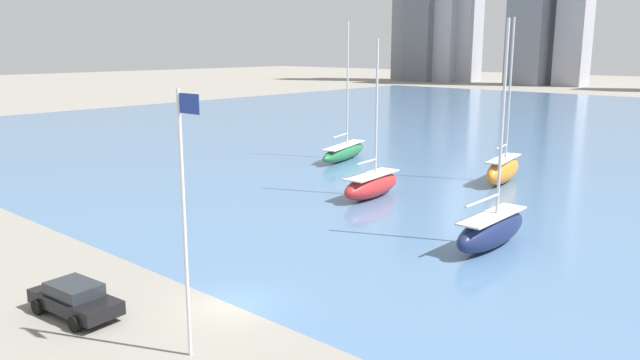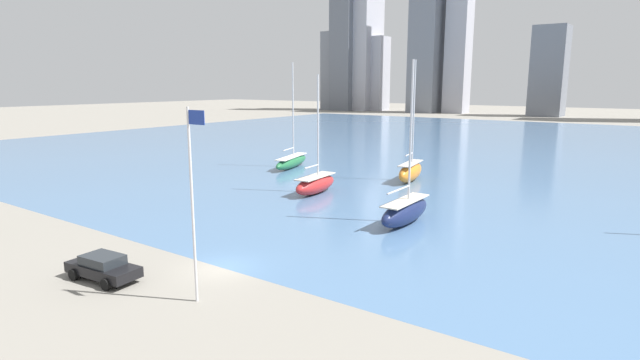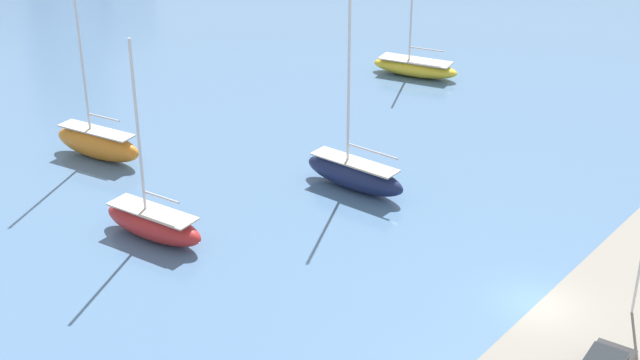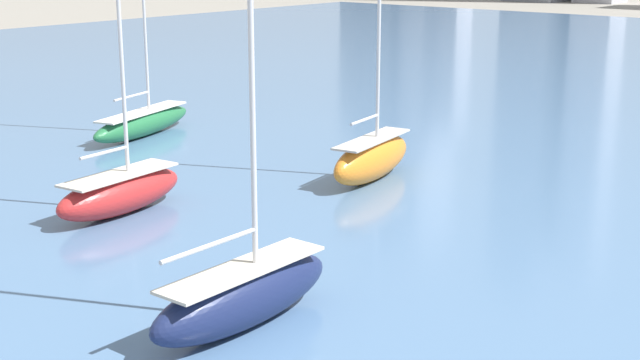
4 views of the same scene
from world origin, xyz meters
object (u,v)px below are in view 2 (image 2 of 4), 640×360
at_px(sailboat_navy, 405,211).
at_px(parked_sedan_black, 103,267).
at_px(sailboat_green, 292,161).
at_px(sailboat_red, 315,184).
at_px(flag_pole, 193,199).
at_px(sailboat_orange, 410,171).

height_order(sailboat_navy, parked_sedan_black, sailboat_navy).
bearing_deg(sailboat_green, sailboat_red, -58.83).
relative_size(sailboat_navy, sailboat_red, 1.08).
distance_m(flag_pole, sailboat_navy, 20.40).
relative_size(sailboat_orange, parked_sedan_black, 2.91).
bearing_deg(sailboat_navy, sailboat_green, 145.75).
distance_m(flag_pole, sailboat_orange, 37.36).
relative_size(sailboat_red, parked_sedan_black, 2.53).
bearing_deg(sailboat_navy, flag_pole, -97.55).
distance_m(sailboat_navy, sailboat_red, 13.75).
height_order(sailboat_navy, sailboat_orange, sailboat_orange).
bearing_deg(sailboat_green, sailboat_navy, -49.46).
height_order(flag_pole, sailboat_red, sailboat_red).
relative_size(sailboat_orange, sailboat_green, 0.99).
bearing_deg(sailboat_orange, sailboat_navy, -75.45).
relative_size(flag_pole, parked_sedan_black, 2.11).
bearing_deg(parked_sedan_black, sailboat_green, 17.70).
bearing_deg(sailboat_orange, sailboat_red, -123.19).
distance_m(flag_pole, sailboat_red, 27.40).
bearing_deg(parked_sedan_black, sailboat_navy, -28.73).
bearing_deg(parked_sedan_black, flag_pole, -85.49).
xyz_separation_m(sailboat_green, parked_sedan_black, (15.86, -37.38, -0.14)).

